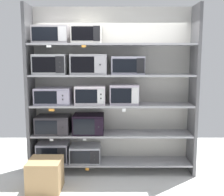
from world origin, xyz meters
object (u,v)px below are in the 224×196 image
Objects in this scene: microwave_5 at (90,95)px; microwave_6 at (124,94)px; microwave_1 at (86,153)px; microwave_7 at (51,64)px; microwave_3 at (89,124)px; microwave_8 at (89,64)px; microwave_0 at (53,152)px; microwave_2 at (53,124)px; shipping_carton at (45,175)px; microwave_4 at (53,96)px; microwave_11 at (87,34)px; microwave_9 at (128,65)px; microwave_10 at (51,35)px.

microwave_6 is (0.55, 0.00, 0.01)m from microwave_5.
microwave_7 is (-0.54, 0.00, 1.49)m from microwave_1.
microwave_3 is 0.98m from microwave_8.
microwave_3 is 0.95× the size of microwave_7.
microwave_2 is (0.02, 0.00, 0.47)m from microwave_0.
shipping_carton is (-1.17, -0.67, -1.10)m from microwave_6.
microwave_8 is at bearing 0.05° from microwave_1.
microwave_8 reaches higher than microwave_4.
microwave_11 reaches higher than microwave_6.
microwave_2 is 1.17× the size of shipping_carton.
microwave_11 is (-0.05, -0.00, 0.97)m from microwave_5.
microwave_0 is 1.10× the size of microwave_6.
microwave_5 is (0.61, 0.00, 0.02)m from microwave_4.
microwave_11 reaches higher than shipping_carton.
microwave_4 is 1.22× the size of shipping_carton.
microwave_11 is (-0.66, -0.00, 0.49)m from microwave_9.
microwave_5 reaches higher than shipping_carton.
shipping_carton is (0.02, -0.67, -0.12)m from microwave_0.
microwave_2 is at bearing 179.99° from microwave_1.
microwave_3 is at bearing -179.38° from microwave_5.
microwave_4 reaches higher than microwave_2.
microwave_11 reaches higher than microwave_3.
microwave_0 is at bearing -179.46° from microwave_2.
microwave_2 is at bearing 180.00° from microwave_8.
microwave_9 reaches higher than microwave_6.
microwave_11 reaches higher than microwave_2.
microwave_10 is at bearing 89.63° from shipping_carton.
microwave_10 is at bearing -179.35° from microwave_4.
microwave_11 is at bearing 0.13° from microwave_1.
microwave_11 is 0.98× the size of shipping_carton.
microwave_6 is 1.13m from microwave_11.
microwave_5 is at bearing 180.00° from microwave_9.
microwave_3 is at bearing -179.96° from microwave_6.
microwave_3 is 1.08× the size of microwave_11.
shipping_carton is at bearing -132.89° from microwave_5.
microwave_10 is at bearing 0.38° from microwave_0.
microwave_2 is at bearing -180.00° from microwave_11.
microwave_1 is 1.11m from microwave_4.
microwave_7 is (-1.19, -0.00, 0.49)m from microwave_6.
microwave_11 is at bearing 178.96° from microwave_3.
microwave_0 is 1.94m from microwave_10.
microwave_7 is at bearing 179.97° from microwave_2.
microwave_3 reaches higher than microwave_0.
microwave_0 is at bearing -179.99° from microwave_8.
microwave_1 is 0.51m from microwave_3.
microwave_4 is (0.03, 0.00, 0.95)m from microwave_0.
microwave_2 is at bearing 0.54° from microwave_0.
microwave_6 is 0.47m from microwave_9.
microwave_11 is (-0.02, 0.00, 1.46)m from microwave_3.
microwave_11 reaches higher than microwave_4.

